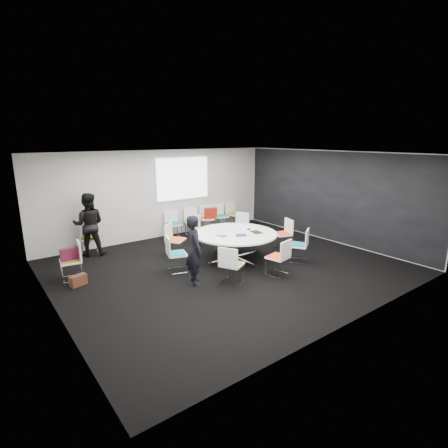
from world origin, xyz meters
TOP-DOWN VIEW (x-y plane):
  - room_shell at (0.09, 0.00)m, footprint 8.08×7.08m
  - conference_table at (0.51, 0.32)m, footprint 2.21×2.21m
  - projection_screen at (0.80, 3.46)m, footprint 1.90×0.03m
  - chair_ring_a at (2.19, 0.19)m, footprint 0.56×0.57m
  - chair_ring_b at (1.69, 1.57)m, footprint 0.60×0.60m
  - chair_ring_c at (0.47, 1.98)m, footprint 0.56×0.55m
  - chair_ring_d at (-0.62, 1.54)m, footprint 0.64×0.63m
  - chair_ring_e at (-1.19, 0.48)m, footprint 0.56×0.57m
  - chair_ring_f at (-0.56, -0.89)m, footprint 0.61×0.62m
  - chair_ring_g at (0.62, -1.17)m, footprint 0.55×0.54m
  - chair_ring_h at (1.73, -0.83)m, footprint 0.63×0.62m
  - chair_back_a at (0.21, 3.16)m, footprint 0.53×0.52m
  - chair_back_b at (0.92, 3.16)m, footprint 0.59×0.58m
  - chair_back_c at (1.54, 3.16)m, footprint 0.58×0.58m
  - chair_back_d at (2.12, 3.17)m, footprint 0.53×0.52m
  - chair_back_e at (2.73, 3.17)m, footprint 0.50×0.49m
  - chair_spare_left at (-3.34, 1.49)m, footprint 0.51×0.52m
  - chair_person_back at (-2.47, 3.16)m, footprint 0.58×0.57m
  - person_main at (-1.20, -0.38)m, footprint 0.52×0.65m
  - person_back at (-2.47, 3.00)m, footprint 1.04×0.94m
  - laptop at (0.08, 0.31)m, footprint 0.28×0.35m
  - laptop_lid at (-0.01, 0.33)m, footprint 0.18×0.26m
  - notebook_black at (0.98, 0.01)m, footprint 0.27×0.34m
  - tablet_folio at (0.46, 0.01)m, footprint 0.33×0.31m
  - papers_right at (1.04, 0.46)m, footprint 0.36×0.36m
  - papers_front at (1.11, 0.33)m, footprint 0.34×0.27m
  - cup at (0.47, 0.69)m, footprint 0.08×0.08m
  - phone at (1.03, -0.03)m, footprint 0.15×0.08m
  - maroon_bag at (-3.36, 1.49)m, footprint 0.41×0.18m
  - brown_bag at (-3.33, 1.05)m, footprint 0.39×0.26m
  - red_jacket at (1.53, 2.94)m, footprint 0.47×0.30m

SIDE VIEW (x-z plane):
  - brown_bag at x=-3.33m, z-range 0.00..0.24m
  - chair_ring_a at x=2.19m, z-range -0.16..0.72m
  - chair_ring_b at x=1.69m, z-range -0.16..0.72m
  - chair_ring_c at x=0.47m, z-range -0.16..0.72m
  - chair_ring_d at x=-0.62m, z-range -0.16..0.72m
  - chair_ring_e at x=-1.19m, z-range -0.16..0.72m
  - chair_ring_f at x=-0.56m, z-range -0.16..0.72m
  - chair_ring_g at x=0.62m, z-range -0.16..0.72m
  - chair_ring_h at x=1.73m, z-range -0.16..0.72m
  - chair_back_a at x=0.21m, z-range -0.16..0.72m
  - chair_back_b at x=0.92m, z-range -0.16..0.72m
  - chair_back_c at x=1.54m, z-range -0.16..0.72m
  - chair_back_d at x=2.12m, z-range -0.16..0.72m
  - chair_back_e at x=2.73m, z-range -0.16..0.72m
  - chair_spare_left at x=-3.34m, z-range -0.16..0.72m
  - chair_person_back at x=-2.47m, z-range -0.16..0.72m
  - conference_table at x=0.51m, z-range 0.17..0.90m
  - maroon_bag at x=-3.36m, z-range 0.48..0.76m
  - red_jacket at x=1.53m, z-range 0.52..0.88m
  - papers_right at x=1.04m, z-range 0.73..0.73m
  - papers_front at x=1.11m, z-range 0.73..0.73m
  - phone at x=1.03m, z-range 0.73..0.74m
  - notebook_black at x=0.98m, z-range 0.73..0.75m
  - laptop at x=0.08m, z-range 0.73..0.75m
  - tablet_folio at x=0.46m, z-range 0.73..0.76m
  - cup at x=0.47m, z-range 0.73..0.82m
  - person_main at x=-1.20m, z-range 0.00..1.56m
  - laptop_lid at x=-0.01m, z-range 0.75..0.97m
  - person_back at x=-2.47m, z-range 0.00..1.73m
  - room_shell at x=0.09m, z-range -0.04..2.84m
  - projection_screen at x=0.80m, z-range 1.17..2.53m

